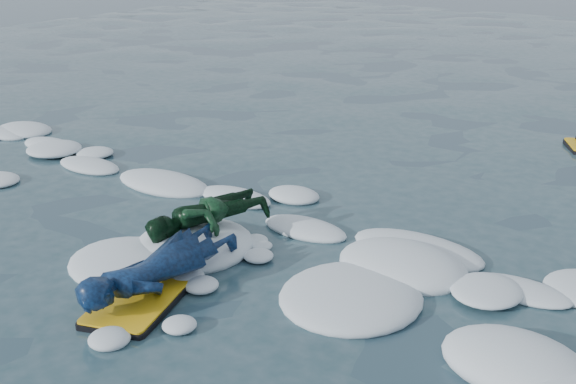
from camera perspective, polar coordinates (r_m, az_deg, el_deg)
name	(u,v)px	position (r m, az deg, el deg)	size (l,w,h in m)	color
ground	(141,249)	(7.50, -11.53, -4.45)	(120.00, 120.00, 0.00)	#162135
foam_band	(208,217)	(8.17, -6.34, -1.96)	(12.00, 3.10, 0.30)	white
prone_woman_unit	(157,271)	(6.52, -10.30, -6.19)	(0.94, 1.73, 0.44)	black
prone_child_unit	(207,222)	(7.37, -6.41, -2.41)	(1.07, 1.42, 0.50)	black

